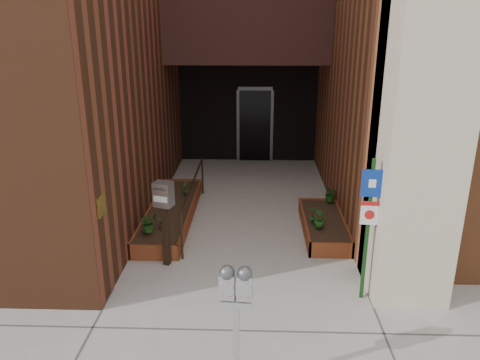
{
  "coord_description": "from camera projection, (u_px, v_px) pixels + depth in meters",
  "views": [
    {
      "loc": [
        0.23,
        -6.37,
        4.04
      ],
      "look_at": [
        -0.05,
        1.8,
        1.22
      ],
      "focal_mm": 35.0,
      "sensor_mm": 36.0,
      "label": 1
    }
  ],
  "objects": [
    {
      "name": "ground",
      "position": [
        239.0,
        291.0,
        7.35
      ],
      "size": [
        80.0,
        80.0,
        0.0
      ],
      "primitive_type": "plane",
      "color": "#9E9991",
      "rests_on": "ground"
    },
    {
      "name": "planter_right",
      "position": [
        323.0,
        226.0,
        9.33
      ],
      "size": [
        0.8,
        2.2,
        0.3
      ],
      "color": "brown",
      "rests_on": "ground"
    },
    {
      "name": "shrub_left_c",
      "position": [
        165.0,
        188.0,
        10.46
      ],
      "size": [
        0.23,
        0.23,
        0.32
      ],
      "primitive_type": "imported",
      "rotation": [
        0.0,
        0.0,
        3.46
      ],
      "color": "#19591B",
      "rests_on": "planter_left"
    },
    {
      "name": "shrub_right_c",
      "position": [
        330.0,
        194.0,
        10.06
      ],
      "size": [
        0.37,
        0.37,
        0.35
      ],
      "primitive_type": "imported",
      "rotation": [
        0.0,
        0.0,
        4.55
      ],
      "color": "#174E16",
      "rests_on": "planter_right"
    },
    {
      "name": "shrub_left_a",
      "position": [
        148.0,
        222.0,
        8.63
      ],
      "size": [
        0.48,
        0.48,
        0.38
      ],
      "primitive_type": "imported",
      "rotation": [
        0.0,
        0.0,
        0.79
      ],
      "color": "#245618",
      "rests_on": "planter_left"
    },
    {
      "name": "planter_left",
      "position": [
        171.0,
        214.0,
        9.9
      ],
      "size": [
        0.9,
        3.6,
        0.3
      ],
      "color": "brown",
      "rests_on": "ground"
    },
    {
      "name": "parking_meter",
      "position": [
        236.0,
        296.0,
        4.99
      ],
      "size": [
        0.36,
        0.18,
        1.6
      ],
      "color": "#ACACAF",
      "rests_on": "ground"
    },
    {
      "name": "sign_post",
      "position": [
        369.0,
        216.0,
        6.72
      ],
      "size": [
        0.3,
        0.08,
        2.22
      ],
      "color": "#163B15",
      "rests_on": "ground"
    },
    {
      "name": "shrub_left_b",
      "position": [
        163.0,
        218.0,
        8.83
      ],
      "size": [
        0.27,
        0.27,
        0.38
      ],
      "primitive_type": "imported",
      "rotation": [
        0.0,
        0.0,
        1.98
      ],
      "color": "#275F1B",
      "rests_on": "planter_left"
    },
    {
      "name": "shrub_left_d",
      "position": [
        185.0,
        188.0,
        10.49
      ],
      "size": [
        0.23,
        0.23,
        0.32
      ],
      "primitive_type": "imported",
      "rotation": [
        0.0,
        0.0,
        5.2
      ],
      "color": "#255418",
      "rests_on": "planter_left"
    },
    {
      "name": "handrail",
      "position": [
        193.0,
        188.0,
        9.64
      ],
      "size": [
        0.04,
        3.34,
        0.9
      ],
      "color": "black",
      "rests_on": "ground"
    },
    {
      "name": "payment_dropbox",
      "position": [
        164.0,
        206.0,
        7.79
      ],
      "size": [
        0.35,
        0.3,
        1.51
      ],
      "color": "black",
      "rests_on": "ground"
    },
    {
      "name": "shrub_right_a",
      "position": [
        319.0,
        219.0,
        8.82
      ],
      "size": [
        0.27,
        0.27,
        0.35
      ],
      "primitive_type": "imported",
      "rotation": [
        0.0,
        0.0,
        0.98
      ],
      "color": "#1A4F16",
      "rests_on": "planter_right"
    },
    {
      "name": "shrub_right_b",
      "position": [
        313.0,
        214.0,
        9.05
      ],
      "size": [
        0.24,
        0.24,
        0.33
      ],
      "primitive_type": "imported",
      "rotation": [
        0.0,
        0.0,
        2.63
      ],
      "color": "#245C1A",
      "rests_on": "planter_right"
    }
  ]
}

